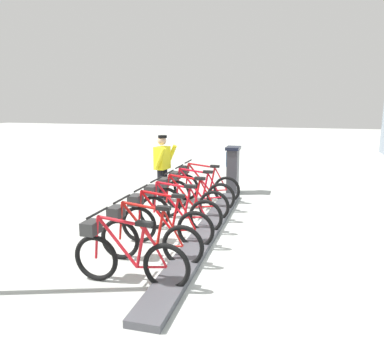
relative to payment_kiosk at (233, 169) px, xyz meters
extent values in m
plane|color=#ADB1AA|center=(-0.05, 3.54, -0.67)|extent=(60.00, 60.00, 0.00)
cube|color=#47474C|center=(-0.05, 3.54, -0.62)|extent=(0.44, 6.15, 0.10)
cube|color=#38383D|center=(0.00, 0.00, -0.07)|extent=(0.28, 0.44, 1.20)
cube|color=#194C8C|center=(0.15, 0.00, 0.28)|extent=(0.03, 0.30, 0.40)
cube|color=black|center=(0.00, 0.00, 0.57)|extent=(0.36, 0.52, 0.08)
torus|color=black|center=(-0.03, 1.07, -0.33)|extent=(0.67, 0.08, 0.67)
torus|color=black|center=(1.02, 1.05, -0.33)|extent=(0.67, 0.08, 0.67)
cylinder|color=red|center=(0.68, 1.06, -0.05)|extent=(0.60, 0.06, 0.70)
cylinder|color=red|center=(0.34, 1.06, -0.09)|extent=(0.16, 0.05, 0.61)
cylinder|color=red|center=(0.62, 1.06, 0.25)|extent=(0.69, 0.06, 0.11)
cylinder|color=red|center=(0.18, 1.07, -0.36)|extent=(0.43, 0.04, 0.09)
cylinder|color=red|center=(0.12, 1.07, -0.06)|extent=(0.33, 0.04, 0.56)
cylinder|color=red|center=(0.99, 1.05, -0.02)|extent=(0.10, 0.04, 0.62)
cube|color=black|center=(0.28, 1.06, 0.24)|extent=(0.22, 0.10, 0.06)
cylinder|color=black|center=(0.96, 1.05, 0.33)|extent=(0.04, 0.54, 0.03)
cube|color=#2D2D2D|center=(1.07, 1.05, 0.11)|extent=(0.21, 0.28, 0.18)
torus|color=black|center=(-0.03, 1.83, -0.33)|extent=(0.67, 0.08, 0.67)
torus|color=black|center=(1.02, 1.81, -0.33)|extent=(0.67, 0.08, 0.67)
cylinder|color=red|center=(0.68, 1.82, -0.05)|extent=(0.60, 0.06, 0.70)
cylinder|color=red|center=(0.34, 1.83, -0.09)|extent=(0.16, 0.05, 0.61)
cylinder|color=red|center=(0.62, 1.82, 0.25)|extent=(0.69, 0.06, 0.11)
cylinder|color=red|center=(0.18, 1.83, -0.36)|extent=(0.43, 0.04, 0.09)
cylinder|color=red|center=(0.12, 1.83, -0.06)|extent=(0.33, 0.04, 0.56)
cylinder|color=red|center=(0.99, 1.81, -0.02)|extent=(0.10, 0.04, 0.62)
cube|color=black|center=(0.28, 1.83, 0.24)|extent=(0.22, 0.10, 0.06)
cylinder|color=black|center=(0.96, 1.81, 0.33)|extent=(0.04, 0.54, 0.03)
cube|color=#2D2D2D|center=(1.07, 1.81, 0.11)|extent=(0.21, 0.28, 0.18)
torus|color=black|center=(-0.03, 2.60, -0.33)|extent=(0.67, 0.08, 0.67)
torus|color=black|center=(1.02, 2.58, -0.33)|extent=(0.67, 0.08, 0.67)
cylinder|color=red|center=(0.68, 2.58, -0.05)|extent=(0.60, 0.06, 0.70)
cylinder|color=red|center=(0.34, 2.59, -0.09)|extent=(0.16, 0.05, 0.61)
cylinder|color=red|center=(0.62, 2.59, 0.25)|extent=(0.69, 0.06, 0.11)
cylinder|color=red|center=(0.18, 2.60, -0.36)|extent=(0.43, 0.04, 0.09)
cylinder|color=red|center=(0.12, 2.60, -0.06)|extent=(0.33, 0.04, 0.56)
cylinder|color=red|center=(0.99, 2.58, -0.02)|extent=(0.10, 0.04, 0.62)
cube|color=black|center=(0.28, 2.59, 0.24)|extent=(0.22, 0.10, 0.06)
cylinder|color=black|center=(0.96, 2.58, 0.33)|extent=(0.04, 0.54, 0.03)
cube|color=#2D2D2D|center=(1.07, 2.58, 0.11)|extent=(0.21, 0.28, 0.18)
torus|color=black|center=(-0.03, 3.36, -0.33)|extent=(0.67, 0.08, 0.67)
torus|color=black|center=(1.02, 3.34, -0.33)|extent=(0.67, 0.08, 0.67)
cylinder|color=red|center=(0.68, 3.35, -0.05)|extent=(0.60, 0.06, 0.70)
cylinder|color=red|center=(0.34, 3.36, -0.09)|extent=(0.16, 0.05, 0.61)
cylinder|color=red|center=(0.62, 3.35, 0.25)|extent=(0.69, 0.06, 0.11)
cylinder|color=red|center=(0.18, 3.36, -0.36)|extent=(0.43, 0.04, 0.09)
cylinder|color=red|center=(0.12, 3.36, -0.06)|extent=(0.33, 0.04, 0.56)
cylinder|color=red|center=(0.99, 3.34, -0.02)|extent=(0.10, 0.04, 0.62)
cube|color=black|center=(0.28, 3.36, 0.24)|extent=(0.22, 0.10, 0.06)
cylinder|color=black|center=(0.96, 3.34, 0.33)|extent=(0.04, 0.54, 0.03)
cube|color=#2D2D2D|center=(1.07, 3.34, 0.11)|extent=(0.21, 0.28, 0.18)
torus|color=black|center=(-0.03, 4.13, -0.33)|extent=(0.67, 0.08, 0.67)
torus|color=black|center=(1.02, 4.11, -0.33)|extent=(0.67, 0.08, 0.67)
cylinder|color=red|center=(0.68, 4.11, -0.05)|extent=(0.60, 0.06, 0.70)
cylinder|color=red|center=(0.34, 4.12, -0.09)|extent=(0.16, 0.05, 0.61)
cylinder|color=red|center=(0.62, 4.12, 0.25)|extent=(0.69, 0.06, 0.11)
cylinder|color=red|center=(0.18, 4.12, -0.36)|extent=(0.43, 0.04, 0.09)
cylinder|color=red|center=(0.12, 4.13, -0.06)|extent=(0.33, 0.04, 0.56)
cylinder|color=red|center=(0.99, 4.11, -0.02)|extent=(0.10, 0.04, 0.62)
cube|color=black|center=(0.28, 4.12, 0.24)|extent=(0.22, 0.10, 0.06)
cylinder|color=black|center=(0.96, 4.11, 0.33)|extent=(0.04, 0.54, 0.03)
cube|color=#2D2D2D|center=(1.07, 4.11, 0.11)|extent=(0.21, 0.28, 0.18)
torus|color=black|center=(-0.03, 4.89, -0.33)|extent=(0.67, 0.08, 0.67)
torus|color=black|center=(1.02, 4.87, -0.33)|extent=(0.67, 0.08, 0.67)
cylinder|color=red|center=(0.68, 4.88, -0.05)|extent=(0.60, 0.06, 0.70)
cylinder|color=red|center=(0.34, 4.89, -0.09)|extent=(0.16, 0.05, 0.61)
cylinder|color=red|center=(0.62, 4.88, 0.25)|extent=(0.69, 0.06, 0.11)
cylinder|color=red|center=(0.18, 4.89, -0.36)|extent=(0.43, 0.04, 0.09)
cylinder|color=red|center=(0.12, 4.89, -0.06)|extent=(0.33, 0.04, 0.56)
cylinder|color=red|center=(0.99, 4.87, -0.02)|extent=(0.10, 0.04, 0.62)
cube|color=black|center=(0.28, 4.89, 0.24)|extent=(0.22, 0.10, 0.06)
cylinder|color=black|center=(0.96, 4.87, 0.33)|extent=(0.04, 0.54, 0.03)
cube|color=#2D2D2D|center=(1.07, 4.87, 0.11)|extent=(0.21, 0.28, 0.18)
torus|color=black|center=(-0.03, 5.66, -0.33)|extent=(0.67, 0.08, 0.67)
torus|color=black|center=(1.02, 5.64, -0.33)|extent=(0.67, 0.08, 0.67)
cylinder|color=red|center=(0.68, 5.64, -0.05)|extent=(0.60, 0.06, 0.70)
cylinder|color=red|center=(0.34, 5.65, -0.09)|extent=(0.16, 0.05, 0.61)
cylinder|color=red|center=(0.62, 5.64, 0.25)|extent=(0.69, 0.06, 0.11)
cylinder|color=red|center=(0.18, 5.65, -0.36)|extent=(0.43, 0.04, 0.09)
cylinder|color=red|center=(0.12, 5.65, -0.06)|extent=(0.33, 0.04, 0.56)
cylinder|color=red|center=(0.99, 5.64, -0.02)|extent=(0.10, 0.04, 0.62)
cube|color=black|center=(0.28, 5.65, 0.24)|extent=(0.22, 0.10, 0.06)
cylinder|color=black|center=(0.96, 5.64, 0.33)|extent=(0.04, 0.54, 0.03)
cube|color=#2D2D2D|center=(1.07, 5.63, 0.11)|extent=(0.21, 0.28, 0.18)
cube|color=white|center=(1.49, 1.18, -0.62)|extent=(0.28, 0.16, 0.10)
cube|color=white|center=(1.65, 1.37, -0.62)|extent=(0.28, 0.16, 0.10)
cylinder|color=black|center=(1.55, 1.18, -0.24)|extent=(0.15, 0.15, 0.82)
cylinder|color=black|center=(1.59, 1.37, -0.24)|extent=(0.15, 0.15, 0.82)
cube|color=yellow|center=(1.57, 1.28, 0.43)|extent=(0.34, 0.45, 0.56)
cylinder|color=yellow|center=(1.42, 1.04, 0.46)|extent=(0.35, 0.17, 0.57)
cylinder|color=yellow|center=(1.53, 1.55, 0.46)|extent=(0.35, 0.17, 0.57)
sphere|color=tan|center=(1.57, 1.28, 0.86)|extent=(0.22, 0.22, 0.22)
cylinder|color=black|center=(1.55, 1.28, 0.96)|extent=(0.22, 0.22, 0.06)
camera|label=1|loc=(-1.57, 10.10, 1.84)|focal=35.54mm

